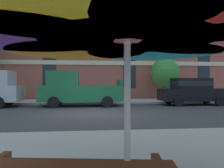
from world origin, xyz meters
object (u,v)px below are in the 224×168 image
(pickup_green, at_px, (77,90))
(sedan_black, at_px, (192,91))
(street_tree_middle, at_px, (165,73))
(patio_umbrella, at_px, (127,13))

(pickup_green, height_order, sedan_black, pickup_green)
(sedan_black, distance_m, street_tree_middle, 4.03)
(sedan_black, xyz_separation_m, patio_umbrella, (-6.59, -12.70, 1.15))
(pickup_green, bearing_deg, sedan_black, -0.00)
(pickup_green, relative_size, sedan_black, 1.16)
(pickup_green, distance_m, street_tree_middle, 8.07)
(pickup_green, relative_size, patio_umbrella, 1.42)
(pickup_green, xyz_separation_m, patio_umbrella, (0.98, -12.70, 1.07))
(sedan_black, bearing_deg, pickup_green, 180.00)
(street_tree_middle, relative_size, patio_umbrella, 0.97)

